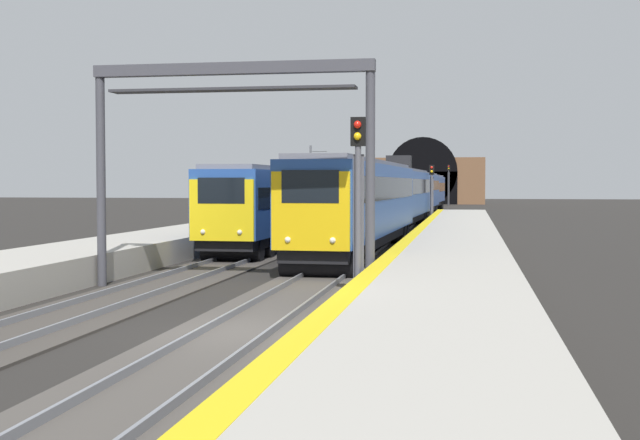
{
  "coord_description": "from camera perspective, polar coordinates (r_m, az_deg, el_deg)",
  "views": [
    {
      "loc": [
        -17.27,
        -4.77,
        3.2
      ],
      "look_at": [
        11.9,
        0.38,
        1.92
      ],
      "focal_mm": 47.65,
      "sensor_mm": 36.0,
      "label": 1
    }
  ],
  "objects": [
    {
      "name": "tunnel_portal",
      "position": [
        131.33,
        6.92,
        2.64
      ],
      "size": [
        2.16,
        18.8,
        10.53
      ],
      "color": "brown",
      "rests_on": "ground_plane"
    },
    {
      "name": "railway_signal_mid",
      "position": [
        65.64,
        7.51,
        2.05
      ],
      "size": [
        0.39,
        0.38,
        4.61
      ],
      "rotation": [
        0.0,
        0.0,
        3.14
      ],
      "color": "#4C4C54",
      "rests_on": "ground_plane"
    },
    {
      "name": "train_adjacent_platform",
      "position": [
        51.37,
        -0.52,
        1.43
      ],
      "size": [
        37.43,
        2.98,
        3.96
      ],
      "rotation": [
        0.0,
        0.0,
        3.13
      ],
      "color": "#264C99",
      "rests_on": "ground_plane"
    },
    {
      "name": "overhead_signal_gantry",
      "position": [
        25.83,
        -5.96,
        6.85
      ],
      "size": [
        0.7,
        8.69,
        6.82
      ],
      "color": "#3F3F47",
      "rests_on": "ground_plane"
    },
    {
      "name": "track_adjacent_line",
      "position": [
        19.9,
        -18.4,
        -6.78
      ],
      "size": [
        160.0,
        3.03,
        0.21
      ],
      "color": "#423D38",
      "rests_on": "ground_plane"
    },
    {
      "name": "railway_signal_far",
      "position": [
        118.84,
        8.63,
        2.52
      ],
      "size": [
        0.39,
        0.38,
        5.75
      ],
      "rotation": [
        0.0,
        0.0,
        3.14
      ],
      "color": "#38383D",
      "rests_on": "ground_plane"
    },
    {
      "name": "platform_right",
      "position": [
        17.49,
        7.72,
        -6.49
      ],
      "size": [
        112.0,
        4.0,
        0.96
      ],
      "primitive_type": "cube",
      "color": "#ADA89E",
      "rests_on": "ground_plane"
    },
    {
      "name": "train_main_approaching",
      "position": [
        68.57,
        6.02,
        1.81
      ],
      "size": [
        83.04,
        3.32,
        5.09
      ],
      "rotation": [
        0.0,
        0.0,
        3.11
      ],
      "color": "#264C99",
      "rests_on": "ground_plane"
    },
    {
      "name": "platform_right_edge_strip",
      "position": [
        17.58,
        2.01,
        -4.84
      ],
      "size": [
        112.0,
        0.5,
        0.01
      ],
      "primitive_type": "cube",
      "color": "yellow",
      "rests_on": "platform_right"
    },
    {
      "name": "catenary_mast_far",
      "position": [
        85.99,
        -0.62,
        2.75
      ],
      "size": [
        0.22,
        1.78,
        7.03
      ],
      "color": "#595B60",
      "rests_on": "ground_plane"
    },
    {
      "name": "railway_signal_near",
      "position": [
        22.17,
        2.58,
        1.69
      ],
      "size": [
        0.39,
        0.38,
        4.92
      ],
      "rotation": [
        0.0,
        0.0,
        3.14
      ],
      "color": "#4C4C54",
      "rests_on": "ground_plane"
    },
    {
      "name": "track_main_line",
      "position": [
        18.19,
        -5.4,
        -7.54
      ],
      "size": [
        160.0,
        3.08,
        0.21
      ],
      "color": "#4C4742",
      "rests_on": "ground_plane"
    },
    {
      "name": "ground_plane",
      "position": [
        18.2,
        -5.4,
        -7.66
      ],
      "size": [
        320.0,
        320.0,
        0.0
      ],
      "primitive_type": "plane",
      "color": "#282623"
    }
  ]
}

